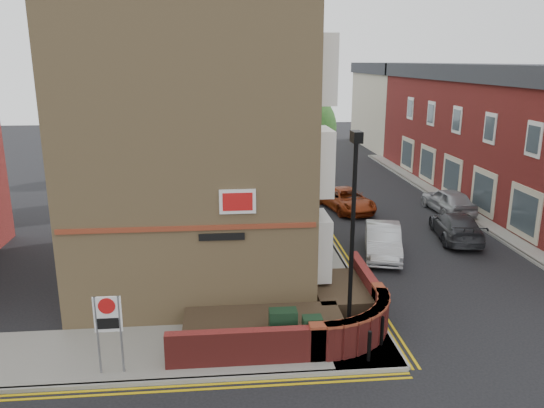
{
  "coord_description": "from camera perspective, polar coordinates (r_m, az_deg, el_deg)",
  "views": [
    {
      "loc": [
        -1.91,
        -12.4,
        8.21
      ],
      "look_at": [
        -0.36,
        4.0,
        3.73
      ],
      "focal_mm": 35.0,
      "sensor_mm": 36.0,
      "label": 1
    }
  ],
  "objects": [
    {
      "name": "grey_car_far",
      "position": [
        26.5,
        19.2,
        -2.26
      ],
      "size": [
        2.54,
        4.69,
        1.29
      ],
      "primitive_type": "imported",
      "rotation": [
        0.0,
        0.0,
        2.97
      ],
      "color": "#2F3135",
      "rests_on": "ground"
    },
    {
      "name": "tree_mid",
      "position": [
        34.8,
        1.1,
        10.22
      ],
      "size": [
        4.03,
        4.03,
        7.42
      ],
      "color": "#382B1E",
      "rests_on": "pavement_main"
    },
    {
      "name": "kerb_main_far",
      "position": [
        29.63,
        20.7,
        -1.78
      ],
      "size": [
        0.15,
        40.0,
        0.12
      ],
      "primitive_type": "cube",
      "color": "gray",
      "rests_on": "ground"
    },
    {
      "name": "traffic_light_assembly",
      "position": [
        38.03,
        1.18,
        6.99
      ],
      "size": [
        0.2,
        0.16,
        4.2
      ],
      "color": "black",
      "rests_on": "pavement_main"
    },
    {
      "name": "utility_cabinet_small",
      "position": [
        15.56,
        4.34,
        -13.83
      ],
      "size": [
        0.55,
        0.4,
        1.1
      ],
      "primitive_type": "cube",
      "color": "black",
      "rests_on": "pavement_corner"
    },
    {
      "name": "garden_wall",
      "position": [
        17.12,
        1.74,
        -13.47
      ],
      "size": [
        6.8,
        6.0,
        1.2
      ],
      "primitive_type": null,
      "color": "maroon",
      "rests_on": "ground"
    },
    {
      "name": "tree_far",
      "position": [
        42.75,
        -0.13,
        10.77
      ],
      "size": [
        3.81,
        3.81,
        7.0
      ],
      "color": "#382B1E",
      "rests_on": "pavement_main"
    },
    {
      "name": "silver_car_near",
      "position": [
        23.44,
        11.84,
        -3.87
      ],
      "size": [
        2.42,
        4.37,
        1.37
      ],
      "primitive_type": "imported",
      "rotation": [
        0.0,
        0.0,
        -0.25
      ],
      "color": "#B1B5B9",
      "rests_on": "ground"
    },
    {
      "name": "far_terrace",
      "position": [
        33.93,
        23.77,
        6.86
      ],
      "size": [
        5.4,
        30.4,
        8.0
      ],
      "color": "maroon",
      "rests_on": "ground"
    },
    {
      "name": "corner_building",
      "position": [
        20.52,
        -8.08,
        9.5
      ],
      "size": [
        8.95,
        10.4,
        13.6
      ],
      "color": "tan",
      "rests_on": "ground"
    },
    {
      "name": "red_car_main",
      "position": [
        30.2,
        8.02,
        0.49
      ],
      "size": [
        2.93,
        4.79,
        1.24
      ],
      "primitive_type": "imported",
      "rotation": [
        0.0,
        0.0,
        0.21
      ],
      "color": "maroon",
      "rests_on": "ground"
    },
    {
      "name": "far_terrace_cream",
      "position": [
        53.17,
        12.81,
        10.33
      ],
      "size": [
        5.4,
        12.4,
        8.0
      ],
      "color": "#BFB79D",
      "rests_on": "ground"
    },
    {
      "name": "pavement_far",
      "position": [
        30.56,
        24.07,
        -1.63
      ],
      "size": [
        4.0,
        40.0,
        0.12
      ],
      "primitive_type": "cube",
      "color": "gray",
      "rests_on": "ground"
    },
    {
      "name": "kerb_side",
      "position": [
        14.92,
        -11.17,
        -18.23
      ],
      "size": [
        13.0,
        0.15,
        0.12
      ],
      "primitive_type": "cube",
      "color": "gray",
      "rests_on": "ground"
    },
    {
      "name": "ground",
      "position": [
        14.99,
        2.97,
        -18.03
      ],
      "size": [
        120.0,
        120.0,
        0.0
      ],
      "primitive_type": "plane",
      "color": "black",
      "rests_on": "ground"
    },
    {
      "name": "zone_sign",
      "position": [
        14.79,
        -17.22,
        -11.88
      ],
      "size": [
        0.72,
        0.07,
        2.2
      ],
      "color": "slate",
      "rests_on": "pavement_corner"
    },
    {
      "name": "lamppost",
      "position": [
        14.86,
        8.61,
        -4.09
      ],
      "size": [
        0.25,
        0.5,
        6.3
      ],
      "color": "black",
      "rests_on": "pavement_corner"
    },
    {
      "name": "yellow_lines_main",
      "position": [
        30.01,
        4.72,
        -0.73
      ],
      "size": [
        0.28,
        32.0,
        0.01
      ],
      "primitive_type": "cube",
      "color": "gold",
      "rests_on": "ground"
    },
    {
      "name": "kerb_main_near",
      "position": [
        29.95,
        4.25,
        -0.64
      ],
      "size": [
        0.15,
        32.0,
        0.12
      ],
      "primitive_type": "cube",
      "color": "gray",
      "rests_on": "ground"
    },
    {
      "name": "utility_cabinet_large",
      "position": [
        15.69,
        1.19,
        -13.31
      ],
      "size": [
        0.8,
        0.45,
        1.2
      ],
      "primitive_type": "cube",
      "color": "black",
      "rests_on": "pavement_corner"
    },
    {
      "name": "yellow_lines_side",
      "position": [
        14.74,
        -11.26,
        -18.94
      ],
      "size": [
        13.0,
        0.28,
        0.01
      ],
      "primitive_type": "cube",
      "color": "gold",
      "rests_on": "ground"
    },
    {
      "name": "pavement_corner",
      "position": [
        16.19,
        -10.65,
        -15.32
      ],
      "size": [
        13.0,
        3.0,
        0.12
      ],
      "primitive_type": "cube",
      "color": "gray",
      "rests_on": "ground"
    },
    {
      "name": "bollard_far",
      "position": [
        16.24,
        11.74,
        -13.22
      ],
      "size": [
        0.11,
        0.11,
        0.9
      ],
      "primitive_type": "cylinder",
      "color": "black",
      "rests_on": "pavement_corner"
    },
    {
      "name": "bollard_near",
      "position": [
        15.41,
        10.41,
        -14.8
      ],
      "size": [
        0.11,
        0.11,
        0.9
      ],
      "primitive_type": "cylinder",
      "color": "black",
      "rests_on": "pavement_corner"
    },
    {
      "name": "pavement_main",
      "position": [
        29.8,
        2.36,
        -0.69
      ],
      "size": [
        2.0,
        32.0,
        0.12
      ],
      "primitive_type": "cube",
      "color": "gray",
      "rests_on": "ground"
    },
    {
      "name": "tree_near",
      "position": [
        26.96,
        3.02,
        7.7
      ],
      "size": [
        3.64,
        3.65,
        6.7
      ],
      "color": "#382B1E",
      "rests_on": "pavement_main"
    },
    {
      "name": "silver_car_far",
      "position": [
        30.96,
        18.43,
        0.36
      ],
      "size": [
        1.91,
        4.2,
        1.4
      ],
      "primitive_type": "imported",
      "rotation": [
        0.0,
        0.0,
        3.21
      ],
      "color": "#9B9DA3",
      "rests_on": "ground"
    }
  ]
}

